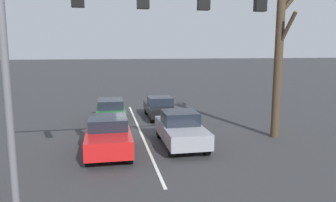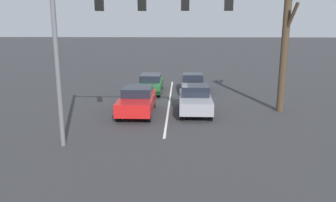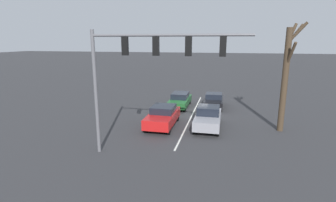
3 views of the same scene
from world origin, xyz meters
TOP-DOWN VIEW (x-y plane):
  - ground_plane at (0.00, 0.00)m, footprint 240.00×240.00m
  - lane_stripe_left_divider at (0.00, 1.68)m, footprint 0.12×15.36m
  - car_red_midlane_front at (1.77, 5.03)m, footprint 1.89×4.42m
  - car_gray_leftlane_front at (-1.59, 4.69)m, footprint 1.81×4.30m
  - car_black_leftlane_second at (-1.68, -1.64)m, footprint 1.74×4.03m
  - car_darkgreen_midlane_second at (1.54, -1.03)m, footprint 1.72×4.35m
  - traffic_signal_gantry at (1.49, 10.34)m, footprint 8.37×0.37m
  - bare_tree_near at (-6.77, 4.14)m, footprint 1.28×1.61m

SIDE VIEW (x-z plane):
  - ground_plane at x=0.00m, z-range 0.00..0.00m
  - lane_stripe_left_divider at x=0.00m, z-range 0.00..0.01m
  - car_black_leftlane_second at x=-1.68m, z-range 0.01..1.41m
  - car_darkgreen_midlane_second at x=1.54m, z-range 0.02..1.43m
  - car_red_midlane_front at x=1.77m, z-range 0.02..1.57m
  - car_gray_leftlane_front at x=-1.59m, z-range 0.00..1.61m
  - bare_tree_near at x=-6.77m, z-range 0.25..7.80m
  - traffic_signal_gantry at x=1.49m, z-range 1.81..8.73m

